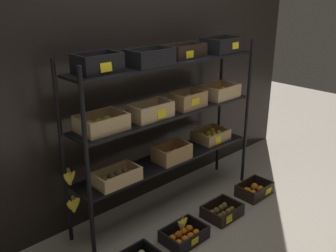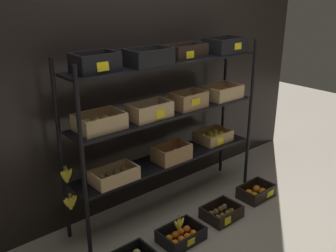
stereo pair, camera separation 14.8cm
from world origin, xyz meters
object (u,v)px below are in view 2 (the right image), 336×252
crate_ground_tangerine (181,236)px  display_rack (168,108)px  banana_bunch_loose (179,224)px  crate_ground_orange (256,192)px  crate_ground_kiwi (221,213)px

crate_ground_tangerine → display_rack: bearing=61.2°
display_rack → banana_bunch_loose: 0.95m
crate_ground_tangerine → crate_ground_orange: crate_ground_orange is taller
banana_bunch_loose → crate_ground_tangerine: bearing=3.6°
display_rack → crate_ground_orange: bearing=-29.2°
crate_ground_tangerine → crate_ground_kiwi: bearing=0.8°
display_rack → banana_bunch_loose: size_ratio=14.73×
crate_ground_kiwi → banana_bunch_loose: bearing=-179.1°
crate_ground_tangerine → crate_ground_orange: (1.00, 0.03, 0.01)m
crate_ground_tangerine → crate_ground_orange: 1.00m
crate_ground_kiwi → crate_ground_orange: size_ratio=0.95×
crate_ground_kiwi → display_rack: bearing=118.3°
crate_ground_tangerine → banana_bunch_loose: (-0.03, -0.00, 0.13)m
crate_ground_tangerine → banana_bunch_loose: 0.13m
crate_ground_orange → crate_ground_tangerine: bearing=-178.5°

